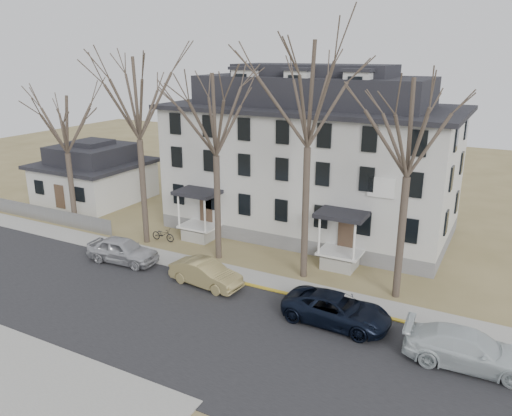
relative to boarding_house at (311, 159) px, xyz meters
The scene contains 17 objects.
ground 18.85m from the boarding_house, 83.64° to the right, with size 120.00×120.00×0.00m, color olive.
main_road 16.96m from the boarding_house, 82.85° to the right, with size 120.00×10.00×0.04m, color #27272A.
far_sidewalk 11.49m from the boarding_house, 78.64° to the right, with size 120.00×2.00×0.08m, color #A09F97.
yellow_curb 13.99m from the boarding_house, 57.18° to the right, with size 14.00×0.25×0.06m, color gold.
boarding_house is the anchor object (origin of this frame).
small_house 20.34m from the boarding_house, behind, with size 8.70×8.70×5.00m.
fence 21.48m from the boarding_house, 156.01° to the right, with size 14.00×0.06×1.20m, color gray.
tree_far_left 13.12m from the boarding_house, 137.82° to the right, with size 8.40×8.40×13.72m.
tree_mid_left 9.66m from the boarding_house, 110.20° to the right, with size 7.80×7.80×12.74m.
tree_center 10.39m from the boarding_house, 69.80° to the right, with size 9.00×9.00×14.70m.
tree_mid_right 12.51m from the boarding_house, 43.81° to the right, with size 7.80×7.80×12.74m.
tree_bungalow 18.17m from the boarding_house, 152.99° to the right, with size 6.60×6.60×10.78m.
car_silver 14.86m from the boarding_house, 124.16° to the right, with size 1.90×4.73×1.61m, color #B6B7BB.
car_tan 12.95m from the boarding_house, 96.85° to the right, with size 1.54×4.43×1.46m, color #998852.
car_navy 14.85m from the boarding_house, 62.24° to the right, with size 2.46×5.33×1.48m, color black.
car_white 18.84m from the boarding_house, 46.07° to the right, with size 2.18×5.36×1.56m, color silver.
bicycle_left 12.04m from the boarding_house, 136.80° to the right, with size 0.64×1.82×0.96m, color black.
Camera 1 is at (11.33, -15.69, 12.90)m, focal length 35.00 mm.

